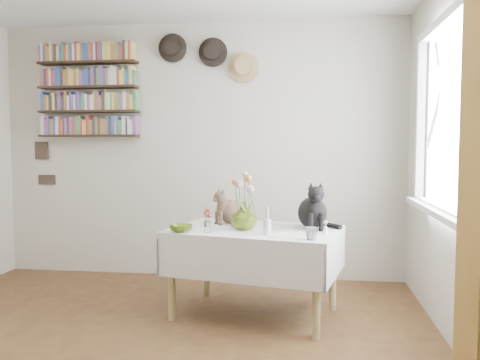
# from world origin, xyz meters

# --- Properties ---
(room) EXTENTS (4.08, 4.58, 2.58)m
(room) POSITION_xyz_m (0.00, 0.00, 1.25)
(room) COLOR brown
(room) RESTS_ON ground
(window) EXTENTS (0.12, 1.52, 1.32)m
(window) POSITION_xyz_m (1.97, 0.80, 1.40)
(window) COLOR white
(window) RESTS_ON room
(dining_table) EXTENTS (1.39, 1.05, 0.67)m
(dining_table) POSITION_xyz_m (0.67, 1.14, 0.50)
(dining_table) COLOR white
(dining_table) RESTS_ON room
(tabby_cat) EXTENTS (0.32, 0.32, 0.30)m
(tabby_cat) POSITION_xyz_m (0.45, 1.39, 0.82)
(tabby_cat) COLOR brown
(tabby_cat) RESTS_ON dining_table
(black_cat) EXTENTS (0.30, 0.35, 0.37)m
(black_cat) POSITION_xyz_m (1.11, 1.25, 0.85)
(black_cat) COLOR black
(black_cat) RESTS_ON dining_table
(flower_vase) EXTENTS (0.27, 0.27, 0.21)m
(flower_vase) POSITION_xyz_m (0.59, 1.09, 0.78)
(flower_vase) COLOR #B6CC4C
(flower_vase) RESTS_ON dining_table
(green_bowl) EXTENTS (0.23, 0.23, 0.05)m
(green_bowl) POSITION_xyz_m (0.15, 0.93, 0.70)
(green_bowl) COLOR #B6CC4C
(green_bowl) RESTS_ON dining_table
(drinking_glass) EXTENTS (0.11, 0.11, 0.09)m
(drinking_glass) POSITION_xyz_m (1.10, 0.75, 0.71)
(drinking_glass) COLOR white
(drinking_glass) RESTS_ON dining_table
(candlestick) EXTENTS (0.05, 0.05, 0.20)m
(candlestick) POSITION_xyz_m (0.79, 0.91, 0.74)
(candlestick) COLOR white
(candlestick) RESTS_ON dining_table
(berry_jar) EXTENTS (0.05, 0.05, 0.20)m
(berry_jar) POSITION_xyz_m (0.34, 0.95, 0.76)
(berry_jar) COLOR white
(berry_jar) RESTS_ON dining_table
(porcelain_figurine) EXTENTS (0.05, 0.05, 0.10)m
(porcelain_figurine) POSITION_xyz_m (1.20, 1.00, 0.71)
(porcelain_figurine) COLOR white
(porcelain_figurine) RESTS_ON dining_table
(flower_bouquet) EXTENTS (0.17, 0.12, 0.39)m
(flower_bouquet) POSITION_xyz_m (0.60, 1.11, 1.01)
(flower_bouquet) COLOR #4C7233
(flower_bouquet) RESTS_ON flower_vase
(bookshelf_unit) EXTENTS (1.00, 0.16, 0.91)m
(bookshelf_unit) POSITION_xyz_m (-1.10, 2.16, 1.84)
(bookshelf_unit) COLOR black
(bookshelf_unit) RESTS_ON room
(wall_hats) EXTENTS (0.98, 0.09, 0.48)m
(wall_hats) POSITION_xyz_m (0.12, 2.19, 2.17)
(wall_hats) COLOR black
(wall_hats) RESTS_ON room
(wall_art_plaques) EXTENTS (0.21, 0.02, 0.44)m
(wall_art_plaques) POSITION_xyz_m (-1.63, 2.23, 1.12)
(wall_art_plaques) COLOR #38281E
(wall_art_plaques) RESTS_ON room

